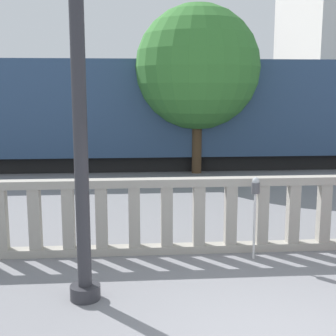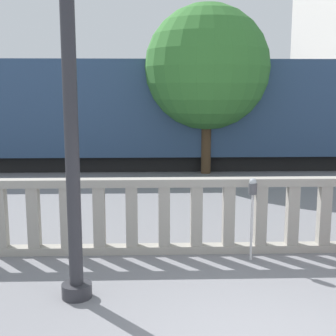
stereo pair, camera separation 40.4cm
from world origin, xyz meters
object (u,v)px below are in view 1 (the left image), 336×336
train_near (97,113)px  parking_meter (255,196)px  lamppost (77,28)px  train_far (84,102)px  tree_left (198,68)px

train_near → parking_meter: bearing=-71.2°
parking_meter → lamppost: bearing=-153.6°
parking_meter → train_far: train_far is taller
lamppost → train_near: (-0.58, 11.08, -1.63)m
tree_left → lamppost: bearing=-106.7°
lamppost → tree_left: bearing=73.3°
parking_meter → train_near: (-3.31, 9.72, 0.91)m
tree_left → train_near: bearing=157.4°
train_far → tree_left: bearing=-74.3°
train_far → tree_left: (5.81, -20.62, 1.74)m
lamppost → train_far: 30.45m
lamppost → train_near: lamppost is taller
lamppost → train_near: bearing=93.0°
train_near → train_far: 19.31m
train_near → lamppost: bearing=-87.0°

